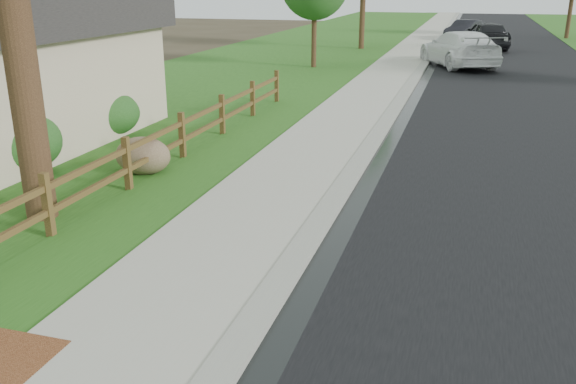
% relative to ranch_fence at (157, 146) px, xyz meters
% --- Properties ---
extents(ground, '(120.00, 120.00, 0.00)m').
position_rel_ranch_fence_xyz_m(ground, '(3.60, -6.40, -0.62)').
color(ground, '#3A301F').
extents(road, '(8.00, 90.00, 0.02)m').
position_rel_ranch_fence_xyz_m(road, '(8.20, 28.60, -0.61)').
color(road, black).
rests_on(road, ground).
extents(curb, '(0.40, 90.00, 0.12)m').
position_rel_ranch_fence_xyz_m(curb, '(4.00, 28.60, -0.56)').
color(curb, gray).
rests_on(curb, ground).
extents(wet_gutter, '(0.50, 90.00, 0.00)m').
position_rel_ranch_fence_xyz_m(wet_gutter, '(4.35, 28.60, -0.60)').
color(wet_gutter, black).
rests_on(wet_gutter, road).
extents(sidewalk, '(2.20, 90.00, 0.10)m').
position_rel_ranch_fence_xyz_m(sidewalk, '(2.70, 28.60, -0.57)').
color(sidewalk, '#ACAA96').
rests_on(sidewalk, ground).
extents(grass_strip, '(1.60, 90.00, 0.06)m').
position_rel_ranch_fence_xyz_m(grass_strip, '(0.80, 28.60, -0.59)').
color(grass_strip, '#255217').
rests_on(grass_strip, ground).
extents(lawn_near, '(9.00, 90.00, 0.04)m').
position_rel_ranch_fence_xyz_m(lawn_near, '(-4.40, 28.60, -0.60)').
color(lawn_near, '#255217').
rests_on(lawn_near, ground).
extents(ranch_fence, '(0.12, 16.92, 1.10)m').
position_rel_ranch_fence_xyz_m(ranch_fence, '(0.00, 0.00, 0.00)').
color(ranch_fence, '#442D16').
rests_on(ranch_fence, ground).
extents(white_suv, '(4.44, 6.22, 1.67)m').
position_rel_ranch_fence_xyz_m(white_suv, '(5.60, 19.73, 0.24)').
color(white_suv, white).
rests_on(white_suv, road).
extents(dark_car_mid, '(3.05, 5.24, 1.67)m').
position_rel_ranch_fence_xyz_m(dark_car_mid, '(6.92, 28.38, 0.24)').
color(dark_car_mid, black).
rests_on(dark_car_mid, road).
extents(dark_car_far, '(2.87, 4.39, 1.37)m').
position_rel_ranch_fence_xyz_m(dark_car_far, '(5.60, 34.10, 0.09)').
color(dark_car_far, black).
rests_on(dark_car_far, road).
extents(boulder, '(1.27, 0.98, 0.81)m').
position_rel_ranch_fence_xyz_m(boulder, '(-0.30, -0.08, -0.21)').
color(boulder, brown).
rests_on(boulder, ground).
extents(shrub_b, '(2.05, 2.05, 1.21)m').
position_rel_ranch_fence_xyz_m(shrub_b, '(-2.90, 2.67, -0.01)').
color(shrub_b, '#1E4B1A').
rests_on(shrub_b, ground).
extents(shrub_c, '(1.92, 1.92, 1.33)m').
position_rel_ranch_fence_xyz_m(shrub_c, '(-2.90, -0.74, 0.05)').
color(shrub_c, '#1E4B1A').
rests_on(shrub_c, ground).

